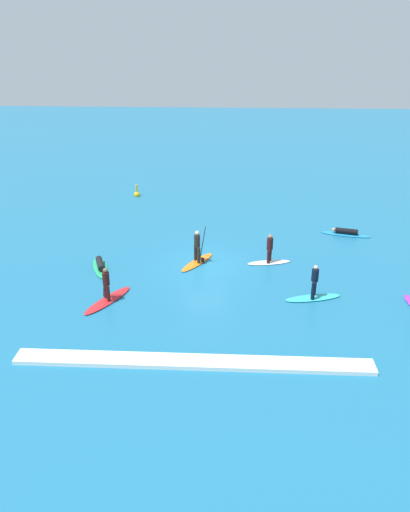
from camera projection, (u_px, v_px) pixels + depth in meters
The scene contains 9 objects.
ground_plane at pixel (205, 264), 28.71m from camera, with size 120.00×120.00×0.00m, color #1E6B93.
surfer_on_orange_board at pixel (197, 255), 28.66m from camera, with size 2.02×2.87×2.24m.
surfer_on_white_board at pixel (269, 254), 28.63m from camera, with size 2.51×1.12×1.72m.
surfer_on_teal_board at pixel (314, 290), 24.92m from camera, with size 2.88×1.35×1.79m.
surfer_on_red_board at pixel (107, 294), 24.72m from camera, with size 2.14×3.20×2.03m.
surfer_on_green_board at pixel (100, 265), 28.20m from camera, with size 1.65×2.97×0.46m.
surfer_on_blue_board at pixel (346, 233), 32.67m from camera, with size 3.14×1.42×0.43m.
marker_buoy at pixel (137, 194), 40.11m from camera, with size 0.46×0.46×1.03m.
wave_crest at pixel (193, 362), 20.23m from camera, with size 14.12×0.90×0.18m, color white.
Camera 1 is at (1.32, -25.99, 12.16)m, focal length 36.19 mm.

